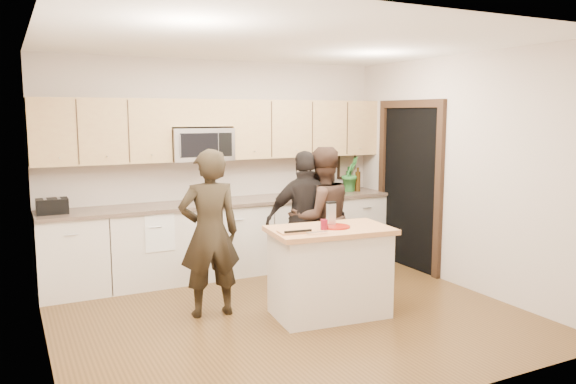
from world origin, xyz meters
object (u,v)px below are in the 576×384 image
woman_left (210,233)px  woman_center (321,218)px  toaster (52,206)px  woman_right (306,221)px  island (330,271)px

woman_left → woman_center: bearing=-162.9°
toaster → woman_right: woman_right is taller
toaster → woman_right: (2.61, -1.01, -0.22)m
toaster → woman_right: 2.81m
woman_center → woman_right: bearing=-4.0°
toaster → woman_left: 1.89m
island → toaster: size_ratio=3.89×
woman_left → woman_right: woman_left is taller
woman_right → woman_center: bearing=-171.2°
toaster → woman_left: bearing=-44.2°
woman_left → toaster: bearing=-38.2°
island → woman_left: bearing=158.8°
toaster → woman_right: bearing=-21.1°
island → woman_left: (-1.07, 0.55, 0.39)m
island → toaster: bearing=148.4°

